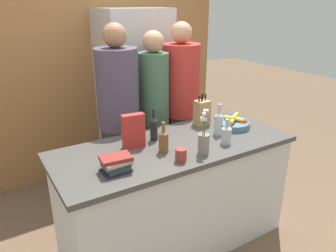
{
  "coord_description": "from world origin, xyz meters",
  "views": [
    {
      "loc": [
        -1.26,
        -1.96,
        1.96
      ],
      "look_at": [
        0.0,
        0.1,
        1.03
      ],
      "focal_mm": 35.0,
      "sensor_mm": 36.0,
      "label": 1
    }
  ],
  "objects_px": {
    "person_in_blue": "(154,108)",
    "person_in_red_tee": "(180,101)",
    "person_at_sink": "(119,112)",
    "book_stack": "(116,164)",
    "cereal_box": "(133,131)",
    "fruit_bowl": "(233,123)",
    "bottle_oil": "(226,134)",
    "coffee_mug": "(181,155)",
    "flower_vase": "(204,140)",
    "refrigerator": "(135,96)",
    "bottle_wine": "(154,128)",
    "bottle_vinegar": "(218,123)",
    "bottle_water": "(164,140)",
    "knife_block": "(202,113)"
  },
  "relations": [
    {
      "from": "person_in_blue",
      "to": "person_in_red_tee",
      "type": "xyz_separation_m",
      "value": [
        0.33,
        0.03,
        0.01
      ]
    },
    {
      "from": "person_at_sink",
      "to": "book_stack",
      "type": "bearing_deg",
      "value": -138.95
    },
    {
      "from": "cereal_box",
      "to": "person_in_blue",
      "type": "xyz_separation_m",
      "value": [
        0.5,
        0.57,
        -0.06
      ]
    },
    {
      "from": "fruit_bowl",
      "to": "person_at_sink",
      "type": "distance_m",
      "value": 1.03
    },
    {
      "from": "bottle_oil",
      "to": "person_in_blue",
      "type": "distance_m",
      "value": 0.9
    },
    {
      "from": "cereal_box",
      "to": "coffee_mug",
      "type": "bearing_deg",
      "value": -65.11
    },
    {
      "from": "flower_vase",
      "to": "cereal_box",
      "type": "relative_size",
      "value": 1.29
    },
    {
      "from": "refrigerator",
      "to": "person_in_blue",
      "type": "height_order",
      "value": "refrigerator"
    },
    {
      "from": "flower_vase",
      "to": "person_in_blue",
      "type": "xyz_separation_m",
      "value": [
        0.11,
        0.93,
        -0.04
      ]
    },
    {
      "from": "person_in_red_tee",
      "to": "bottle_wine",
      "type": "bearing_deg",
      "value": -129.65
    },
    {
      "from": "bottle_oil",
      "to": "person_in_blue",
      "type": "bearing_deg",
      "value": 99.13
    },
    {
      "from": "bottle_vinegar",
      "to": "bottle_wine",
      "type": "xyz_separation_m",
      "value": [
        -0.51,
        0.18,
        -0.0
      ]
    },
    {
      "from": "book_stack",
      "to": "bottle_water",
      "type": "relative_size",
      "value": 0.9
    },
    {
      "from": "cereal_box",
      "to": "book_stack",
      "type": "relative_size",
      "value": 1.25
    },
    {
      "from": "fruit_bowl",
      "to": "refrigerator",
      "type": "bearing_deg",
      "value": 105.23
    },
    {
      "from": "flower_vase",
      "to": "person_in_red_tee",
      "type": "distance_m",
      "value": 1.06
    },
    {
      "from": "bottle_vinegar",
      "to": "knife_block",
      "type": "bearing_deg",
      "value": 85.19
    },
    {
      "from": "person_at_sink",
      "to": "bottle_wine",
      "type": "bearing_deg",
      "value": -106.17
    },
    {
      "from": "bottle_oil",
      "to": "knife_block",
      "type": "bearing_deg",
      "value": 78.15
    },
    {
      "from": "refrigerator",
      "to": "bottle_oil",
      "type": "height_order",
      "value": "refrigerator"
    },
    {
      "from": "bottle_oil",
      "to": "bottle_wine",
      "type": "relative_size",
      "value": 0.77
    },
    {
      "from": "person_in_blue",
      "to": "person_in_red_tee",
      "type": "relative_size",
      "value": 0.96
    },
    {
      "from": "bottle_oil",
      "to": "person_at_sink",
      "type": "distance_m",
      "value": 1.02
    },
    {
      "from": "refrigerator",
      "to": "fruit_bowl",
      "type": "xyz_separation_m",
      "value": [
        0.34,
        -1.26,
        0.0
      ]
    },
    {
      "from": "knife_block",
      "to": "person_in_blue",
      "type": "height_order",
      "value": "person_in_blue"
    },
    {
      "from": "refrigerator",
      "to": "person_in_red_tee",
      "type": "distance_m",
      "value": 0.63
    },
    {
      "from": "bottle_oil",
      "to": "bottle_vinegar",
      "type": "height_order",
      "value": "bottle_vinegar"
    },
    {
      "from": "fruit_bowl",
      "to": "person_in_blue",
      "type": "xyz_separation_m",
      "value": [
        -0.43,
        0.65,
        0.03
      ]
    },
    {
      "from": "knife_block",
      "to": "bottle_oil",
      "type": "distance_m",
      "value": 0.45
    },
    {
      "from": "fruit_bowl",
      "to": "flower_vase",
      "type": "height_order",
      "value": "flower_vase"
    },
    {
      "from": "bottle_water",
      "to": "person_in_red_tee",
      "type": "height_order",
      "value": "person_in_red_tee"
    },
    {
      "from": "fruit_bowl",
      "to": "person_in_blue",
      "type": "height_order",
      "value": "person_in_blue"
    },
    {
      "from": "bottle_wine",
      "to": "bottle_water",
      "type": "height_order",
      "value": "bottle_wine"
    },
    {
      "from": "bottle_vinegar",
      "to": "person_at_sink",
      "type": "height_order",
      "value": "person_at_sink"
    },
    {
      "from": "coffee_mug",
      "to": "book_stack",
      "type": "relative_size",
      "value": 0.52
    },
    {
      "from": "bottle_oil",
      "to": "bottle_water",
      "type": "xyz_separation_m",
      "value": [
        -0.49,
        0.13,
        0.01
      ]
    },
    {
      "from": "refrigerator",
      "to": "fruit_bowl",
      "type": "distance_m",
      "value": 1.31
    },
    {
      "from": "person_in_red_tee",
      "to": "flower_vase",
      "type": "bearing_deg",
      "value": -105.9
    },
    {
      "from": "coffee_mug",
      "to": "person_in_red_tee",
      "type": "bearing_deg",
      "value": 56.61
    },
    {
      "from": "coffee_mug",
      "to": "bottle_wine",
      "type": "height_order",
      "value": "bottle_wine"
    },
    {
      "from": "cereal_box",
      "to": "book_stack",
      "type": "bearing_deg",
      "value": -133.1
    },
    {
      "from": "bottle_vinegar",
      "to": "coffee_mug",
      "type": "bearing_deg",
      "value": -155.55
    },
    {
      "from": "cereal_box",
      "to": "flower_vase",
      "type": "bearing_deg",
      "value": -43.93
    },
    {
      "from": "knife_block",
      "to": "flower_vase",
      "type": "height_order",
      "value": "flower_vase"
    },
    {
      "from": "fruit_bowl",
      "to": "bottle_oil",
      "type": "bearing_deg",
      "value": -140.77
    },
    {
      "from": "bottle_vinegar",
      "to": "bottle_wine",
      "type": "relative_size",
      "value": 1.0
    },
    {
      "from": "bottle_water",
      "to": "flower_vase",
      "type": "bearing_deg",
      "value": -37.09
    },
    {
      "from": "flower_vase",
      "to": "cereal_box",
      "type": "height_order",
      "value": "flower_vase"
    },
    {
      "from": "flower_vase",
      "to": "person_at_sink",
      "type": "distance_m",
      "value": 0.96
    },
    {
      "from": "bottle_wine",
      "to": "knife_block",
      "type": "bearing_deg",
      "value": 7.88
    }
  ]
}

